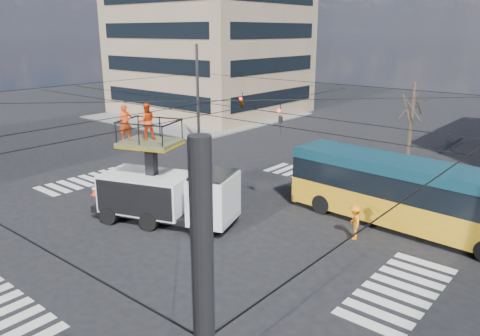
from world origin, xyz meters
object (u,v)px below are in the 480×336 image
at_px(utility_truck, 167,184).
at_px(flagger, 354,222).
at_px(city_bus, 414,195).
at_px(traffic_cone, 95,190).
at_px(worker_ground, 114,187).

bearing_deg(utility_truck, flagger, 7.92).
distance_m(city_bus, traffic_cone, 17.01).
xyz_separation_m(utility_truck, worker_ground, (-3.95, -0.26, -0.93)).
bearing_deg(flagger, worker_ground, -106.60).
bearing_deg(utility_truck, city_bus, 16.09).
distance_m(utility_truck, traffic_cone, 6.38).
relative_size(worker_ground, flagger, 1.26).
relative_size(traffic_cone, worker_ground, 0.31).
relative_size(city_bus, flagger, 7.53).
bearing_deg(city_bus, worker_ground, -149.30).
height_order(city_bus, traffic_cone, city_bus).
bearing_deg(utility_truck, worker_ground, 164.07).
relative_size(utility_truck, worker_ground, 3.60).
bearing_deg(worker_ground, traffic_cone, 84.89).
bearing_deg(worker_ground, flagger, -69.22).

